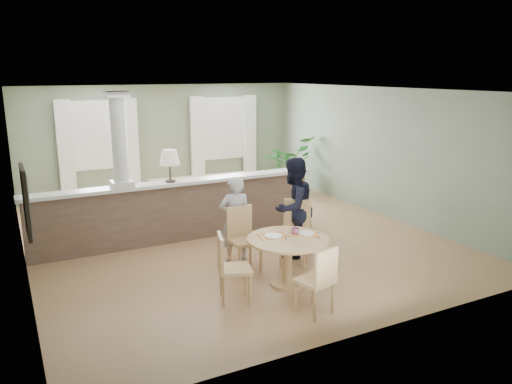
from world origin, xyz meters
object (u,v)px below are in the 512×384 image
dining_table (288,248)px  chair_far_man (296,229)px  child_person (235,219)px  man_person (293,208)px  chair_near (319,278)px  houseplant (288,165)px  sofa (206,198)px  chair_far_boy (243,236)px  chair_side (229,265)px

dining_table → chair_far_man: size_ratio=1.15×
child_person → man_person: 0.98m
dining_table → chair_far_man: bearing=51.4°
chair_near → man_person: (0.80, 1.94, 0.33)m
chair_far_man → child_person: (-0.84, 0.48, 0.14)m
houseplant → dining_table: bearing=-120.8°
houseplant → child_person: 4.77m
sofa → dining_table: bearing=-91.0°
houseplant → man_person: bearing=-119.8°
chair_near → child_person: size_ratio=0.65×
houseplant → chair_far_boy: size_ratio=1.47×
dining_table → chair_near: chair_near is taller
houseplant → man_person: man_person is taller
houseplant → chair_far_man: bearing=-119.3°
dining_table → chair_near: (-0.13, -0.98, -0.06)m
sofa → man_person: 2.87m
dining_table → chair_near: 0.99m
sofa → man_person: (0.44, -2.80, 0.42)m
sofa → man_person: man_person is taller
houseplant → dining_table: houseplant is taller
chair_far_boy → chair_far_man: bearing=-8.1°
dining_table → child_person: child_person is taller
chair_near → child_person: 2.19m
man_person → child_person: bearing=-35.7°
chair_side → child_person: (0.69, 1.31, 0.19)m
chair_side → man_person: bearing=-40.0°
chair_far_man → man_person: bearing=110.2°
chair_near → houseplant: bearing=-132.2°
dining_table → chair_far_man: 0.91m
houseplant → chair_far_man: (-2.29, -4.08, -0.16)m
sofa → chair_far_boy: 2.98m
sofa → man_person: size_ratio=1.69×
chair_far_boy → child_person: bearing=83.7°
sofa → chair_far_man: bearing=-81.2°
sofa → chair_far_boy: chair_far_boy is taller
sofa → chair_far_man: 3.07m
chair_far_man → chair_side: (-1.54, -0.83, -0.04)m
child_person → man_person: bearing=177.9°
sofa → chair_far_boy: size_ratio=2.87×
chair_near → man_person: bearing=-127.1°
houseplant → dining_table: (-2.86, -4.79, -0.16)m
houseplant → chair_far_boy: bearing=-128.7°
houseplant → chair_side: houseplant is taller
houseplant → man_person: size_ratio=0.87×
chair_side → man_person: 1.98m
dining_table → child_person: bearing=102.9°
child_person → chair_far_man: bearing=162.1°
houseplant → chair_far_boy: houseplant is taller
man_person → chair_far_boy: bearing=-14.5°
chair_near → chair_side: chair_side is taller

